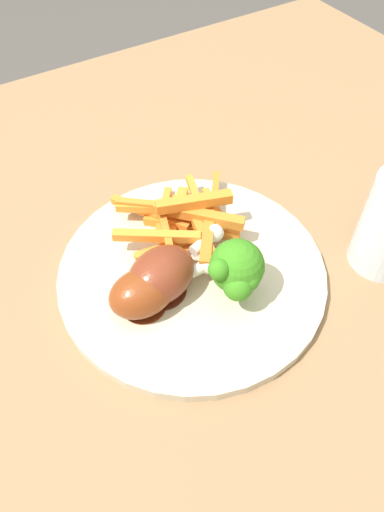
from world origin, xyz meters
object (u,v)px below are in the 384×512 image
at_px(carrot_fries_pile, 183,220).
at_px(chicken_drumstick_far, 164,273).
at_px(broccoli_floret_front, 236,270).
at_px(chicken_drumstick_near, 147,291).
at_px(dining_table, 191,297).
at_px(dinner_plate, 192,272).

distance_m(carrot_fries_pile, chicken_drumstick_far, 0.08).
relative_size(broccoli_floret_front, chicken_drumstick_near, 0.57).
xyz_separation_m(broccoli_floret_front, chicken_drumstick_near, (0.08, -0.03, -0.02)).
bearing_deg(dining_table, chicken_drumstick_near, 33.28).
height_order(dining_table, broccoli_floret_front, broccoli_floret_front).
relative_size(carrot_fries_pile, chicken_drumstick_far, 1.33).
relative_size(broccoli_floret_front, carrot_fries_pile, 0.39).
height_order(broccoli_floret_front, chicken_drumstick_near, broccoli_floret_front).
bearing_deg(chicken_drumstick_near, dinner_plate, -165.69).
height_order(broccoli_floret_front, chicken_drumstick_far, broccoli_floret_front).
bearing_deg(chicken_drumstick_near, broccoli_floret_front, 156.15).
relative_size(dining_table, chicken_drumstick_near, 9.57).
bearing_deg(broccoli_floret_front, carrot_fries_pile, -90.32).
height_order(dinner_plate, chicken_drumstick_far, chicken_drumstick_far).
height_order(carrot_fries_pile, chicken_drumstick_far, chicken_drumstick_far).
bearing_deg(chicken_drumstick_near, carrot_fries_pile, -140.52).
bearing_deg(broccoli_floret_front, dining_table, -91.90).
xyz_separation_m(dining_table, chicken_drumstick_far, (0.06, 0.04, 0.14)).
distance_m(chicken_drumstick_near, chicken_drumstick_far, 0.02).
distance_m(dinner_plate, carrot_fries_pile, 0.06).
bearing_deg(broccoli_floret_front, chicken_drumstick_far, -38.08).
bearing_deg(broccoli_floret_front, chicken_drumstick_near, -23.85).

